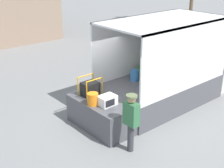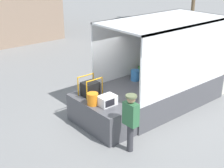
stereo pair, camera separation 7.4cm
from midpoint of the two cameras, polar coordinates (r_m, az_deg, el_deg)
ground_plane at (r=10.47m, az=0.57°, el=-6.85°), size 160.00×160.00×0.00m
box_truck at (r=12.60m, az=13.46°, el=2.14°), size 6.56×2.37×3.12m
tailgate_deck at (r=9.94m, az=-1.86°, el=-5.50°), size 1.11×2.25×0.93m
microwave at (r=9.40m, az=-0.66°, el=-3.02°), size 0.53×0.41×0.30m
portable_generator at (r=10.06m, az=-3.71°, el=-0.79°), size 0.65×0.51×0.63m
orange_bucket at (r=9.42m, az=-3.32°, el=-2.75°), size 0.34×0.34×0.38m
worker_person at (r=8.50m, az=3.69°, el=-6.13°), size 0.31×0.44×1.72m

